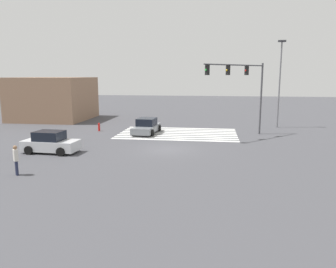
% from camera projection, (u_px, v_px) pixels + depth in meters
% --- Properties ---
extents(ground_plane, '(136.72, 136.72, 0.00)m').
position_uv_depth(ground_plane, '(168.00, 149.00, 25.79)').
color(ground_plane, '#47474C').
extents(crosswalk_markings, '(11.66, 7.25, 0.01)m').
position_uv_depth(crosswalk_markings, '(178.00, 133.00, 32.79)').
color(crosswalk_markings, silver).
rests_on(crosswalk_markings, ground_plane).
extents(traffic_signal_mast, '(5.57, 5.57, 6.91)m').
position_uv_depth(traffic_signal_mast, '(244.00, 82.00, 30.08)').
color(traffic_signal_mast, '#47474C').
rests_on(traffic_signal_mast, ground_plane).
extents(car_1, '(4.22, 2.22, 1.64)m').
position_uv_depth(car_1, '(51.00, 143.00, 24.60)').
color(car_1, silver).
rests_on(car_1, ground_plane).
extents(car_2, '(2.42, 4.81, 1.53)m').
position_uv_depth(car_2, '(147.00, 127.00, 32.80)').
color(car_2, gray).
rests_on(car_2, ground_plane).
extents(corner_building, '(9.02, 9.02, 5.48)m').
position_uv_depth(corner_building, '(54.00, 99.00, 42.94)').
color(corner_building, '#937056').
rests_on(corner_building, ground_plane).
extents(pedestrian, '(0.41, 0.41, 1.77)m').
position_uv_depth(pedestrian, '(16.00, 159.00, 18.96)').
color(pedestrian, '#232842').
rests_on(pedestrian, ground_plane).
extents(street_light_pole_b, '(0.80, 0.36, 9.47)m').
position_uv_depth(street_light_pole_b, '(280.00, 77.00, 35.74)').
color(street_light_pole_b, slate).
rests_on(street_light_pole_b, ground_plane).
extents(fire_hydrant, '(0.22, 0.22, 0.86)m').
position_uv_depth(fire_hydrant, '(99.00, 127.00, 34.17)').
color(fire_hydrant, red).
rests_on(fire_hydrant, ground_plane).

